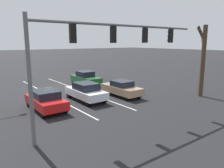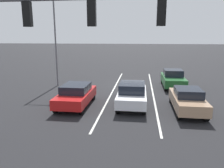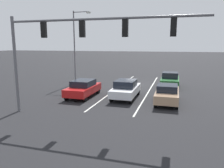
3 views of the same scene
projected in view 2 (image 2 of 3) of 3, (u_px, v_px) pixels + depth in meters
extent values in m
plane|color=black|center=(134.00, 84.00, 21.39)|extent=(240.00, 240.00, 0.00)
cube|color=silver|center=(152.00, 91.00, 18.46)|extent=(0.12, 17.61, 0.01)
cube|color=silver|center=(113.00, 90.00, 18.89)|extent=(0.12, 17.61, 0.01)
cube|color=red|center=(76.00, 97.00, 14.53)|extent=(1.88, 4.25, 0.63)
cube|color=black|center=(76.00, 88.00, 14.47)|extent=(1.65, 2.11, 0.52)
cube|color=red|center=(92.00, 88.00, 16.43)|extent=(0.24, 0.06, 0.12)
cube|color=red|center=(76.00, 87.00, 16.60)|extent=(0.24, 0.06, 0.12)
cylinder|color=black|center=(82.00, 109.00, 12.99)|extent=(0.22, 0.64, 0.64)
cylinder|color=black|center=(56.00, 108.00, 13.20)|extent=(0.22, 0.64, 0.64)
cylinder|color=black|center=(93.00, 96.00, 16.00)|extent=(0.22, 0.64, 0.64)
cylinder|color=black|center=(72.00, 95.00, 16.21)|extent=(0.22, 0.64, 0.64)
cube|color=silver|center=(132.00, 96.00, 14.58)|extent=(1.85, 4.42, 0.63)
cube|color=black|center=(132.00, 87.00, 14.38)|extent=(1.63, 2.08, 0.58)
cube|color=red|center=(142.00, 87.00, 16.57)|extent=(0.24, 0.06, 0.12)
cube|color=red|center=(125.00, 86.00, 16.73)|extent=(0.24, 0.06, 0.12)
cylinder|color=black|center=(144.00, 109.00, 12.99)|extent=(0.22, 0.71, 0.71)
cylinder|color=black|center=(118.00, 107.00, 13.20)|extent=(0.22, 0.71, 0.71)
cylinder|color=black|center=(144.00, 95.00, 16.10)|extent=(0.22, 0.71, 0.71)
cylinder|color=black|center=(122.00, 94.00, 16.31)|extent=(0.22, 0.71, 0.71)
cube|color=tan|center=(187.00, 101.00, 13.55)|extent=(1.72, 4.33, 0.64)
cube|color=black|center=(188.00, 92.00, 13.33)|extent=(1.51, 1.80, 0.50)
cube|color=red|center=(190.00, 90.00, 15.50)|extent=(0.24, 0.06, 0.12)
cube|color=red|center=(173.00, 90.00, 15.66)|extent=(0.24, 0.06, 0.12)
cylinder|color=black|center=(206.00, 115.00, 11.99)|extent=(0.22, 0.64, 0.64)
cylinder|color=black|center=(179.00, 114.00, 12.17)|extent=(0.22, 0.64, 0.64)
cylinder|color=black|center=(193.00, 99.00, 15.07)|extent=(0.22, 0.64, 0.64)
cylinder|color=black|center=(171.00, 98.00, 15.26)|extent=(0.22, 0.64, 0.64)
cube|color=#1E5928|center=(173.00, 80.00, 19.93)|extent=(1.83, 4.41, 0.70)
cube|color=black|center=(173.00, 73.00, 19.88)|extent=(1.61, 1.75, 0.60)
cube|color=red|center=(177.00, 74.00, 21.90)|extent=(0.24, 0.06, 0.12)
cube|color=red|center=(163.00, 74.00, 22.07)|extent=(0.24, 0.06, 0.12)
cylinder|color=black|center=(185.00, 88.00, 18.31)|extent=(0.22, 0.63, 0.63)
cylinder|color=black|center=(166.00, 88.00, 18.52)|extent=(0.22, 0.63, 0.63)
cylinder|color=black|center=(178.00, 80.00, 21.49)|extent=(0.22, 0.63, 0.63)
cylinder|color=black|center=(162.00, 80.00, 21.69)|extent=(0.22, 0.63, 0.63)
cube|color=black|center=(161.00, 12.00, 7.86)|extent=(0.32, 0.22, 0.95)
sphere|color=red|center=(161.00, 5.00, 7.96)|extent=(0.20, 0.20, 0.20)
sphere|color=#4C420C|center=(161.00, 13.00, 8.02)|extent=(0.20, 0.20, 0.20)
sphere|color=#0A3814|center=(161.00, 21.00, 8.08)|extent=(0.20, 0.20, 0.20)
cube|color=black|center=(92.00, 13.00, 8.19)|extent=(0.32, 0.22, 0.95)
sphere|color=red|center=(92.00, 6.00, 8.29)|extent=(0.20, 0.20, 0.20)
sphere|color=#4C420C|center=(93.00, 14.00, 8.35)|extent=(0.20, 0.20, 0.20)
sphere|color=#0A3814|center=(93.00, 22.00, 8.41)|extent=(0.20, 0.20, 0.20)
cube|color=black|center=(27.00, 14.00, 8.52)|extent=(0.32, 0.22, 0.95)
sphere|color=red|center=(29.00, 7.00, 8.62)|extent=(0.20, 0.20, 0.20)
sphere|color=#4C420C|center=(29.00, 15.00, 8.68)|extent=(0.20, 0.20, 0.20)
sphere|color=#0A3814|center=(30.00, 22.00, 8.74)|extent=(0.20, 0.20, 0.20)
cylinder|color=slate|center=(56.00, 42.00, 19.84)|extent=(0.14, 0.14, 8.20)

